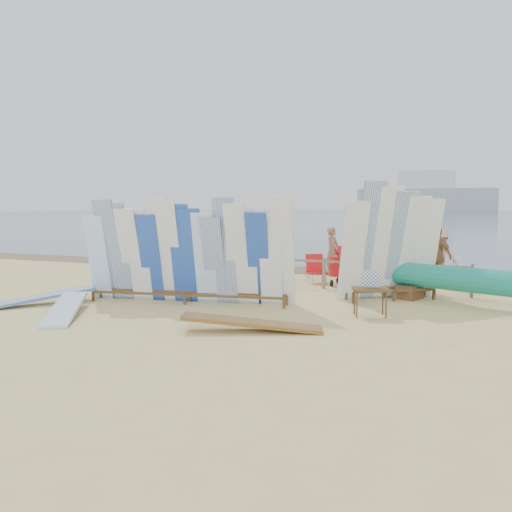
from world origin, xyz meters
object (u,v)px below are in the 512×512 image
at_px(stroller, 341,270).
at_px(flat_board_a, 65,315).
at_px(beachgoer_0, 123,249).
at_px(beachgoer_5, 372,250).
at_px(beachgoer_10, 436,256).
at_px(main_surfboard_rack, 187,256).
at_px(beachgoer_3, 234,247).
at_px(outrigger_canoe, 480,283).
at_px(beach_chair_left, 260,272).
at_px(beachgoer_7, 332,251).
at_px(beachgoer_6, 384,253).
at_px(beach_chair_right, 317,275).
at_px(beachgoer_8, 409,260).
at_px(beachgoer_2, 245,250).
at_px(beachgoer_1, 218,247).
at_px(flat_board_c, 252,331).
at_px(flat_board_e, 38,305).
at_px(side_surfboard_rack, 391,247).
at_px(vendor_table, 370,301).
at_px(beachgoer_4, 257,252).
at_px(beachgoer_9, 440,255).

bearing_deg(stroller, flat_board_a, -121.46).
bearing_deg(flat_board_a, beachgoer_0, 85.97).
xyz_separation_m(beachgoer_5, beachgoer_10, (2.30, -2.31, 0.07)).
distance_m(main_surfboard_rack, beachgoer_10, 7.50).
bearing_deg(beachgoer_3, stroller, -35.12).
distance_m(outrigger_canoe, beach_chair_left, 7.01).
height_order(main_surfboard_rack, beachgoer_7, main_surfboard_rack).
bearing_deg(beachgoer_3, beachgoer_6, -17.92).
relative_size(beach_chair_left, beachgoer_7, 0.57).
bearing_deg(stroller, main_surfboard_rack, -120.07).
bearing_deg(beachgoer_5, beach_chair_right, 90.67).
relative_size(main_surfboard_rack, beachgoer_8, 3.07).
relative_size(stroller, beachgoer_10, 0.63).
height_order(stroller, beachgoer_6, beachgoer_6).
height_order(beachgoer_5, beachgoer_2, beachgoer_2).
distance_m(beachgoer_5, beachgoer_1, 5.68).
distance_m(flat_board_c, flat_board_e, 5.94).
xyz_separation_m(beachgoer_2, beachgoer_8, (5.59, -1.09, -0.02)).
bearing_deg(side_surfboard_rack, outrigger_canoe, -44.23).
xyz_separation_m(beach_chair_left, beachgoer_3, (-1.65, 1.59, 0.63)).
distance_m(vendor_table, beachgoer_4, 7.22).
bearing_deg(beach_chair_left, beachgoer_4, 148.38).
bearing_deg(side_surfboard_rack, beachgoer_5, 70.18).
xyz_separation_m(flat_board_a, beachgoer_7, (3.59, 9.21, 0.83)).
height_order(beachgoer_7, beachgoer_4, beachgoer_7).
xyz_separation_m(side_surfboard_rack, beach_chair_left, (-4.46, 2.05, -1.08)).
height_order(vendor_table, beachgoer_9, beachgoer_9).
bearing_deg(beachgoer_6, beachgoer_1, 135.36).
bearing_deg(main_surfboard_rack, outrigger_canoe, 6.67).
bearing_deg(beachgoer_9, outrigger_canoe, 120.73).
bearing_deg(beachgoer_0, beachgoer_8, 7.85).
relative_size(flat_board_c, beach_chair_left, 2.87).
bearing_deg(beachgoer_5, flat_board_e, 77.42).
bearing_deg(beachgoer_5, beachgoer_7, 49.11).
height_order(beachgoer_8, beachgoer_3, beachgoer_3).
distance_m(flat_board_e, beachgoer_6, 10.27).
bearing_deg(side_surfboard_rack, vendor_table, -127.03).
xyz_separation_m(beachgoer_10, beachgoer_2, (-6.23, 0.10, -0.04)).
relative_size(side_surfboard_rack, outrigger_canoe, 0.47).
relative_size(beachgoer_6, beachgoer_0, 1.14).
xyz_separation_m(beachgoer_5, beachgoer_0, (-8.63, -2.68, -0.04)).
bearing_deg(side_surfboard_rack, flat_board_a, -178.05).
relative_size(main_surfboard_rack, beach_chair_right, 5.95).
xyz_separation_m(flat_board_e, stroller, (6.05, 6.04, 0.47)).
relative_size(vendor_table, flat_board_c, 0.37).
xyz_separation_m(flat_board_c, beachgoer_6, (1.19, 7.88, 0.93)).
bearing_deg(beachgoer_3, beachgoer_0, -176.73).
xyz_separation_m(beach_chair_right, beachgoer_1, (-4.45, 2.02, 0.58)).
distance_m(flat_board_c, stroller, 6.59).
relative_size(flat_board_e, beachgoer_6, 1.45).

